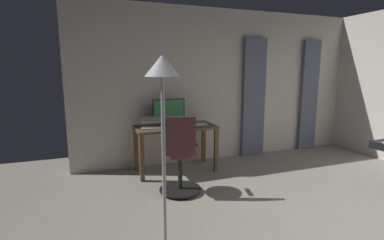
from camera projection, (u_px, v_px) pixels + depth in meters
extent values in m
cube|color=beige|center=(224.00, 86.00, 5.24)|extent=(5.39, 0.10, 2.67)
cube|color=slate|center=(309.00, 96.00, 5.81)|extent=(0.39, 0.06, 2.19)
cube|color=slate|center=(254.00, 98.00, 5.37)|extent=(0.46, 0.06, 2.19)
cube|color=brown|center=(175.00, 127.00, 4.56)|extent=(1.27, 0.60, 0.04)
cube|color=brown|center=(216.00, 150.00, 4.59)|extent=(0.06, 0.06, 0.70)
cube|color=brown|center=(142.00, 158.00, 4.18)|extent=(0.06, 0.06, 0.70)
cube|color=brown|center=(204.00, 143.00, 5.07)|extent=(0.06, 0.06, 0.70)
cube|color=brown|center=(136.00, 149.00, 4.66)|extent=(0.06, 0.06, 0.70)
cylinder|color=black|center=(180.00, 189.00, 3.86)|extent=(0.56, 0.56, 0.02)
sphere|color=black|center=(199.00, 189.00, 3.89)|extent=(0.05, 0.05, 0.05)
sphere|color=black|center=(185.00, 183.00, 4.11)|extent=(0.05, 0.05, 0.05)
sphere|color=black|center=(165.00, 186.00, 4.00)|extent=(0.05, 0.05, 0.05)
sphere|color=black|center=(165.00, 196.00, 3.70)|extent=(0.05, 0.05, 0.05)
sphere|color=black|center=(188.00, 198.00, 3.63)|extent=(0.05, 0.05, 0.05)
cylinder|color=black|center=(180.00, 172.00, 3.82)|extent=(0.06, 0.06, 0.48)
cylinder|color=#543128|center=(180.00, 153.00, 3.78)|extent=(0.54, 0.54, 0.05)
cube|color=#50282C|center=(181.00, 136.00, 3.53)|extent=(0.37, 0.14, 0.49)
cube|color=black|center=(165.00, 144.00, 3.73)|extent=(0.10, 0.24, 0.03)
cube|color=black|center=(195.00, 143.00, 3.77)|extent=(0.10, 0.24, 0.03)
cylinder|color=#333338|center=(169.00, 124.00, 4.70)|extent=(0.18, 0.18, 0.01)
cylinder|color=#333338|center=(169.00, 121.00, 4.70)|extent=(0.04, 0.04, 0.09)
cube|color=#333338|center=(169.00, 109.00, 4.67)|extent=(0.54, 0.03, 0.32)
cube|color=#3D9951|center=(169.00, 109.00, 4.65)|extent=(0.49, 0.01, 0.28)
cube|color=white|center=(195.00, 125.00, 4.61)|extent=(0.37, 0.14, 0.02)
cube|color=#B7BCC1|center=(152.00, 128.00, 4.36)|extent=(0.35, 0.26, 0.02)
cube|color=#B7BCC1|center=(151.00, 119.00, 4.45)|extent=(0.35, 0.26, 0.06)
ellipsoid|color=#B7BCC1|center=(167.00, 128.00, 4.31)|extent=(0.06, 0.10, 0.04)
cube|color=#333338|center=(175.00, 127.00, 4.42)|extent=(0.13, 0.16, 0.01)
cylinder|color=#A5A5A8|center=(164.00, 175.00, 2.31)|extent=(0.03, 0.03, 1.58)
cone|color=silver|center=(162.00, 66.00, 2.16)|extent=(0.27, 0.27, 0.16)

